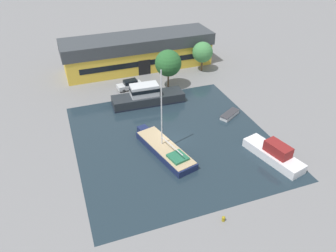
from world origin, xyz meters
TOP-DOWN VIEW (x-y plane):
  - ground_plane at (0.00, 0.00)m, footprint 440.00×440.00m
  - water_canal at (0.00, 0.00)m, footprint 26.52×27.76m
  - warehouse_building at (2.43, 26.16)m, footprint 29.98×8.31m
  - quay_tree_near_building at (4.91, 15.55)m, footprint 4.66×4.66m
  - quay_tree_by_water at (13.76, 20.30)m, footprint 4.00×4.00m
  - parked_car at (-1.77, 17.26)m, footprint 4.61×2.22m
  - sailboat_moored at (-2.07, -2.31)m, footprint 5.40×11.69m
  - motor_cruiser at (-0.34, 11.23)m, footprint 12.05×3.75m
  - small_dinghy at (10.49, 2.81)m, footprint 3.98×3.11m
  - cabin_boat at (10.61, -8.48)m, footprint 4.43×8.76m
  - mooring_bollard at (-0.19, -15.23)m, footprint 0.37×0.37m

SIDE VIEW (x-z plane):
  - ground_plane at x=0.00m, z-range 0.00..0.00m
  - water_canal at x=0.00m, z-range 0.00..0.01m
  - small_dinghy at x=10.49m, z-range 0.01..0.65m
  - mooring_bollard at x=-0.19m, z-range 0.01..0.66m
  - sailboat_moored at x=-2.07m, z-range -5.20..6.36m
  - parked_car at x=-1.77m, z-range -0.01..1.70m
  - cabin_boat at x=10.61m, z-range -0.38..2.23m
  - motor_cruiser at x=-0.34m, z-range -0.48..2.94m
  - warehouse_building at x=2.43m, z-range 0.04..6.59m
  - quay_tree_by_water at x=13.76m, z-range 0.91..6.76m
  - quay_tree_near_building at x=4.91m, z-range 1.17..8.17m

